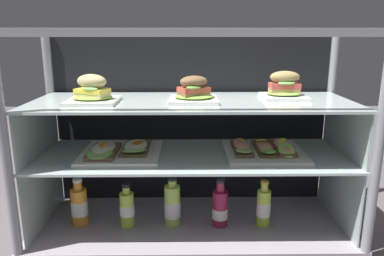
% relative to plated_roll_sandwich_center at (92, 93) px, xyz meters
% --- Properties ---
extents(ground_plane, '(6.00, 6.00, 0.02)m').
position_rel_plated_roll_sandwich_center_xyz_m(ground_plane, '(0.41, 0.04, -0.65)').
color(ground_plane, '#575153').
rests_on(ground_plane, ground).
extents(case_base_deck, '(1.42, 0.54, 0.03)m').
position_rel_plated_roll_sandwich_center_xyz_m(case_base_deck, '(0.41, 0.04, -0.62)').
color(case_base_deck, '#A59AA4').
rests_on(case_base_deck, ground).
extents(case_frame, '(1.42, 0.54, 0.90)m').
position_rel_plated_roll_sandwich_center_xyz_m(case_frame, '(0.41, 0.18, -0.15)').
color(case_frame, gray).
rests_on(case_frame, ground).
extents(riser_lower_tier, '(1.34, 0.46, 0.32)m').
position_rel_plated_roll_sandwich_center_xyz_m(riser_lower_tier, '(0.41, 0.04, -0.45)').
color(riser_lower_tier, silver).
rests_on(riser_lower_tier, case_base_deck).
extents(shelf_lower_glass, '(1.36, 0.48, 0.01)m').
position_rel_plated_roll_sandwich_center_xyz_m(shelf_lower_glass, '(0.41, 0.04, -0.29)').
color(shelf_lower_glass, silver).
rests_on(shelf_lower_glass, riser_lower_tier).
extents(riser_upper_tier, '(1.34, 0.46, 0.23)m').
position_rel_plated_roll_sandwich_center_xyz_m(riser_upper_tier, '(0.41, 0.04, -0.17)').
color(riser_upper_tier, silver).
rests_on(riser_upper_tier, shelf_lower_glass).
extents(shelf_upper_glass, '(1.36, 0.48, 0.01)m').
position_rel_plated_roll_sandwich_center_xyz_m(shelf_upper_glass, '(0.41, 0.04, -0.05)').
color(shelf_upper_glass, silver).
rests_on(shelf_upper_glass, riser_upper_tier).
extents(plated_roll_sandwich_center, '(0.20, 0.20, 0.12)m').
position_rel_plated_roll_sandwich_center_xyz_m(plated_roll_sandwich_center, '(0.00, 0.00, 0.00)').
color(plated_roll_sandwich_center, white).
rests_on(plated_roll_sandwich_center, shelf_upper_glass).
extents(plated_roll_sandwich_far_left, '(0.20, 0.20, 0.11)m').
position_rel_plated_roll_sandwich_center_xyz_m(plated_roll_sandwich_far_left, '(0.42, 0.02, -0.00)').
color(plated_roll_sandwich_far_left, white).
rests_on(plated_roll_sandwich_far_left, shelf_upper_glass).
extents(plated_roll_sandwich_mid_right, '(0.19, 0.19, 0.12)m').
position_rel_plated_roll_sandwich_center_xyz_m(plated_roll_sandwich_mid_right, '(0.81, 0.09, 0.00)').
color(plated_roll_sandwich_mid_right, white).
rests_on(plated_roll_sandwich_mid_right, shelf_upper_glass).
extents(open_sandwich_tray_near_left_corner, '(0.34, 0.34, 0.07)m').
position_rel_plated_roll_sandwich_center_xyz_m(open_sandwich_tray_near_left_corner, '(0.09, 0.04, -0.26)').
color(open_sandwich_tray_near_left_corner, white).
rests_on(open_sandwich_tray_near_left_corner, shelf_lower_glass).
extents(open_sandwich_tray_center, '(0.34, 0.34, 0.06)m').
position_rel_plated_roll_sandwich_center_xyz_m(open_sandwich_tray_center, '(0.73, 0.05, -0.26)').
color(open_sandwich_tray_center, white).
rests_on(open_sandwich_tray_center, shelf_lower_glass).
extents(juice_bottle_tucked_behind, '(0.07, 0.07, 0.22)m').
position_rel_plated_roll_sandwich_center_xyz_m(juice_bottle_tucked_behind, '(-0.10, 0.03, -0.52)').
color(juice_bottle_tucked_behind, orange).
rests_on(juice_bottle_tucked_behind, case_base_deck).
extents(juice_bottle_near_post, '(0.07, 0.07, 0.20)m').
position_rel_plated_roll_sandwich_center_xyz_m(juice_bottle_near_post, '(0.12, 0.01, -0.52)').
color(juice_bottle_near_post, '#B2D045').
rests_on(juice_bottle_near_post, case_base_deck).
extents(juice_bottle_back_left, '(0.07, 0.07, 0.23)m').
position_rel_plated_roll_sandwich_center_xyz_m(juice_bottle_back_left, '(0.32, 0.02, -0.52)').
color(juice_bottle_back_left, '#ADD956').
rests_on(juice_bottle_back_left, case_base_deck).
extents(juice_bottle_front_fourth, '(0.07, 0.07, 0.22)m').
position_rel_plated_roll_sandwich_center_xyz_m(juice_bottle_front_fourth, '(0.53, 0.01, -0.52)').
color(juice_bottle_front_fourth, '#951E46').
rests_on(juice_bottle_front_fourth, case_base_deck).
extents(juice_bottle_back_center, '(0.06, 0.06, 0.21)m').
position_rel_plated_roll_sandwich_center_xyz_m(juice_bottle_back_center, '(0.73, 0.01, -0.52)').
color(juice_bottle_back_center, '#BAD743').
rests_on(juice_bottle_back_center, case_base_deck).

